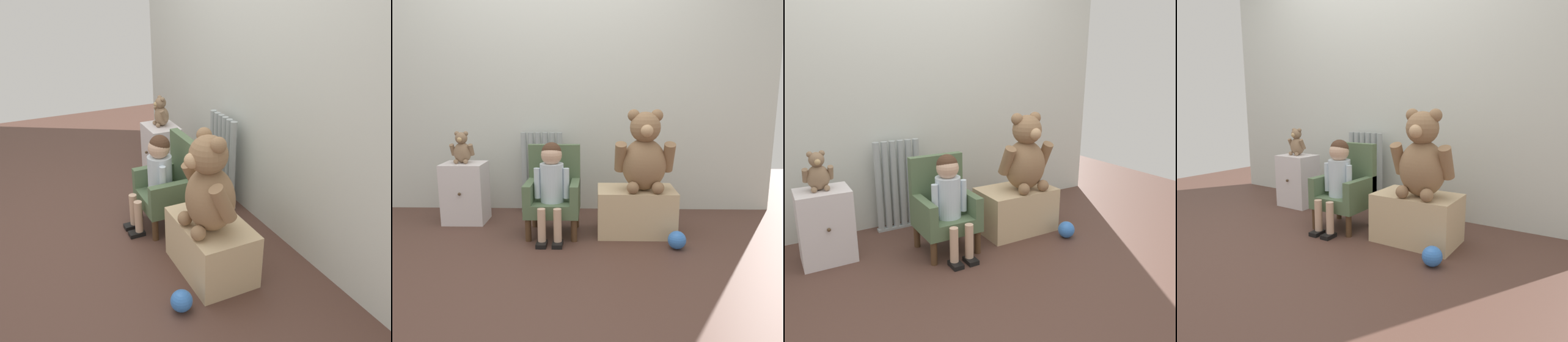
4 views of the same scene
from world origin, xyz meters
TOP-DOWN VIEW (x-y plane):
  - ground_plane at (0.00, 0.00)m, footprint 6.00×6.00m
  - back_wall at (0.00, 1.09)m, footprint 3.80×0.05m
  - radiator at (-0.13, 0.96)m, footprint 0.37×0.05m
  - small_dresser at (-0.72, 0.68)m, footprint 0.33×0.28m
  - child_armchair at (0.02, 0.46)m, footprint 0.39×0.37m
  - child_figure at (0.02, 0.36)m, footprint 0.25×0.35m
  - low_bench at (0.64, 0.46)m, footprint 0.57×0.37m
  - large_teddy_bear at (0.69, 0.42)m, footprint 0.43×0.30m
  - small_teddy_bear at (-0.73, 0.70)m, footprint 0.18×0.13m
  - toy_ball at (0.89, 0.15)m, footprint 0.12×0.12m

SIDE VIEW (x-z plane):
  - ground_plane at x=0.00m, z-range 0.00..0.00m
  - toy_ball at x=0.89m, z-range 0.00..0.12m
  - low_bench at x=0.64m, z-range 0.00..0.34m
  - small_dresser at x=-0.72m, z-range 0.00..0.49m
  - child_armchair at x=0.02m, z-range -0.02..0.63m
  - radiator at x=-0.13m, z-range 0.00..0.71m
  - child_figure at x=0.02m, z-range 0.10..0.80m
  - large_teddy_bear at x=0.69m, z-range 0.31..0.89m
  - small_teddy_bear at x=-0.73m, z-range 0.47..0.73m
  - back_wall at x=0.00m, z-range 0.00..2.40m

